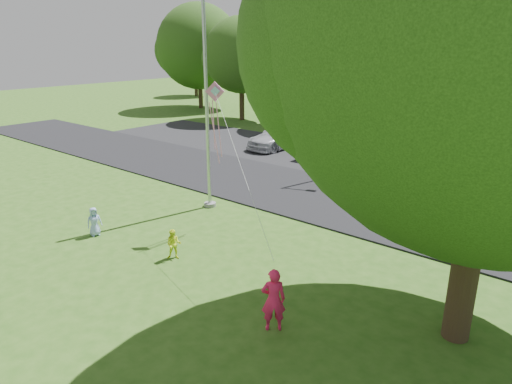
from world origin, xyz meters
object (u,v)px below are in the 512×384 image
Objects in this scene: flagpole at (207,107)px; child_blue at (94,222)px; woman at (273,300)px; child_yellow at (174,244)px; big_tree at (498,30)px; kite at (216,106)px; street_lamp at (342,111)px; trash_can at (392,182)px.

child_blue is (-1.02, -4.78, -3.64)m from flagpole.
flagpole is 9.58m from woman.
child_blue is at bearing 149.51° from child_yellow.
kite is at bearing 172.23° from big_tree.
woman is 1.53× the size of child_blue.
kite is at bearing -110.33° from street_lamp.
kite is (-8.72, 1.19, -2.30)m from big_tree.
big_tree reaches higher than kite.
child_blue is 0.18× the size of kite.
woman is (5.30, -12.33, -2.58)m from street_lamp.
child_blue is 6.00m from kite.
kite is at bearing -27.17° from child_blue.
big_tree is at bearing -59.02° from trash_can.
big_tree is 11.98× the size of child_yellow.
big_tree is 10.45m from child_yellow.
street_lamp is at bearing 131.37° from big_tree.
trash_can is (5.19, 6.54, -3.63)m from flagpole.
street_lamp is (2.04, 7.16, -0.78)m from flagpole.
trash_can is 12.52m from big_tree.
flagpole is 6.19× the size of woman.
child_blue is (-6.20, -11.32, -0.01)m from trash_can.
trash_can is at bearing 36.61° from child_yellow.
child_yellow is (-4.75, 0.98, -0.31)m from woman.
big_tree reaches higher than child_blue.
woman reaches higher than child_yellow.
street_lamp reaches higher than kite.
flagpole is 10.07× the size of child_yellow.
big_tree is (10.75, -2.73, 2.69)m from flagpole.
child_yellow is at bearing -58.29° from flagpole.
trash_can reaches higher than child_yellow.
flagpole is 2.58m from kite.
child_yellow is at bearing -106.53° from kite.
street_lamp reaches higher than woman.
woman is at bearing -62.82° from kite.
woman is at bearing -144.47° from big_tree.
kite is at bearing -111.34° from trash_can.
big_tree reaches higher than trash_can.
flagpole is at bearing -126.15° from street_lamp.
trash_can is at bearing -31.48° from street_lamp.
child_yellow is 3.66m from child_blue.
big_tree is (5.57, -9.27, 6.32)m from trash_can.
big_tree is 7.36m from woman.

